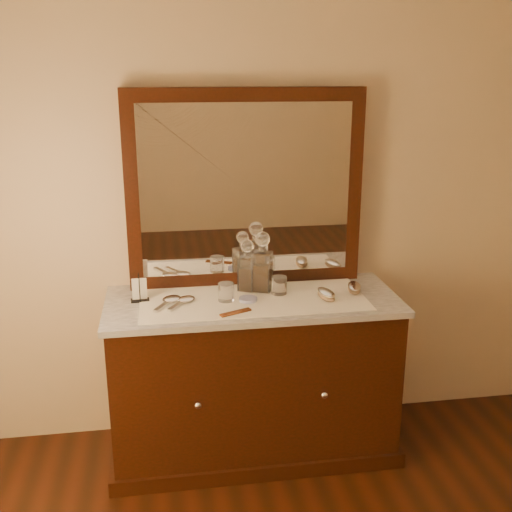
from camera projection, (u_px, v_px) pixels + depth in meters
name	position (u px, v px, depth m)	size (l,w,h in m)	color
room_shell	(433.00, 411.00, 1.00)	(8.50, 9.00, 2.80)	black
dresser_cabinet	(253.00, 379.00, 3.13)	(1.40, 0.55, 0.82)	black
dresser_plinth	(253.00, 441.00, 3.24)	(1.46, 0.59, 0.08)	black
knob_left	(198.00, 405.00, 2.81)	(0.04, 0.04, 0.04)	silver
knob_right	(324.00, 395.00, 2.90)	(0.04, 0.04, 0.04)	silver
marble_top	(253.00, 301.00, 3.01)	(1.44, 0.59, 0.03)	silver
mirror_frame	(245.00, 189.00, 3.09)	(1.20, 0.08, 1.00)	black
mirror_glass	(246.00, 190.00, 3.06)	(1.06, 0.01, 0.86)	white
lace_runner	(253.00, 300.00, 2.98)	(1.10, 0.45, 0.00)	white
pin_dish	(248.00, 299.00, 2.96)	(0.09, 0.09, 0.02)	silver
comb	(236.00, 312.00, 2.81)	(0.16, 0.03, 0.01)	brown
napkin_rack	(140.00, 290.00, 2.96)	(0.09, 0.06, 0.13)	black
decanter_left	(247.00, 270.00, 3.09)	(0.11, 0.11, 0.26)	#8F5114
decanter_right	(262.00, 268.00, 3.07)	(0.12, 0.12, 0.31)	#8F5114
brush_near	(326.00, 294.00, 2.99)	(0.09, 0.16, 0.04)	#917559
brush_far	(354.00, 288.00, 3.08)	(0.10, 0.16, 0.04)	#917559
hand_mirror_outer	(170.00, 300.00, 2.95)	(0.15, 0.22, 0.02)	silver
hand_mirror_inner	(184.00, 300.00, 2.95)	(0.16, 0.20, 0.02)	silver
tumblers	(253.00, 289.00, 3.00)	(0.35, 0.13, 0.09)	white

